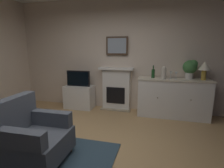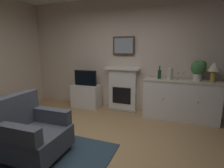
{
  "view_description": "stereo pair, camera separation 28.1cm",
  "coord_description": "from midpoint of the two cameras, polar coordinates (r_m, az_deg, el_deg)",
  "views": [
    {
      "loc": [
        0.95,
        -2.09,
        1.57
      ],
      "look_at": [
        0.26,
        0.57,
        1.0
      ],
      "focal_mm": 27.6,
      "sensor_mm": 36.0,
      "label": 1
    },
    {
      "loc": [
        1.22,
        -2.01,
        1.57
      ],
      "look_at": [
        0.26,
        0.57,
        1.0
      ],
      "focal_mm": 27.6,
      "sensor_mm": 36.0,
      "label": 2
    }
  ],
  "objects": [
    {
      "name": "wine_glass_left",
      "position": [
        4.05,
        22.89,
        2.98
      ],
      "size": [
        0.07,
        0.07,
        0.16
      ],
      "color": "silver",
      "rests_on": "sideboard_cabinet"
    },
    {
      "name": "area_rug",
      "position": [
        2.92,
        -23.42,
        -21.71
      ],
      "size": [
        2.28,
        1.6,
        0.02
      ],
      "primitive_type": "cube",
      "color": "#2D4251",
      "rests_on": "ground_plane"
    },
    {
      "name": "table_lamp",
      "position": [
        4.12,
        32.46,
        4.42
      ],
      "size": [
        0.26,
        0.26,
        0.4
      ],
      "color": "#B79338",
      "rests_on": "sideboard_cabinet"
    },
    {
      "name": "tv_set",
      "position": [
        4.58,
        -7.09,
        1.99
      ],
      "size": [
        0.62,
        0.07,
        0.4
      ],
      "color": "black",
      "rests_on": "tv_cabinet"
    },
    {
      "name": "fireplace_unit",
      "position": [
        4.45,
        5.33,
        -1.62
      ],
      "size": [
        0.87,
        0.3,
        1.1
      ],
      "color": "white",
      "rests_on": "ground_plane"
    },
    {
      "name": "framed_picture",
      "position": [
        4.38,
        5.76,
        12.5
      ],
      "size": [
        0.55,
        0.04,
        0.45
      ],
      "color": "#473323"
    },
    {
      "name": "wall_rear",
      "position": [
        4.46,
        6.33,
        9.42
      ],
      "size": [
        5.56,
        0.06,
        2.8
      ],
      "primitive_type": "cube",
      "color": "beige",
      "rests_on": "ground_plane"
    },
    {
      "name": "vase_decorative",
      "position": [
        4.0,
        20.69,
        3.3
      ],
      "size": [
        0.11,
        0.11,
        0.28
      ],
      "color": "beige",
      "rests_on": "sideboard_cabinet"
    },
    {
      "name": "tv_cabinet",
      "position": [
        4.71,
        -6.81,
        -4.0
      ],
      "size": [
        0.75,
        0.42,
        0.61
      ],
      "color": "white",
      "rests_on": "ground_plane"
    },
    {
      "name": "armchair",
      "position": [
        2.77,
        -22.34,
        -14.68
      ],
      "size": [
        0.83,
        0.8,
        0.92
      ],
      "color": "#474C56",
      "rests_on": "ground_plane"
    },
    {
      "name": "ground_plane",
      "position": [
        2.83,
        -6.76,
        -23.33
      ],
      "size": [
        5.56,
        4.6,
        0.1
      ],
      "primitive_type": "cube",
      "color": "tan",
      "rests_on": "ground"
    },
    {
      "name": "potted_plant_small",
      "position": [
        4.12,
        28.59,
        4.5
      ],
      "size": [
        0.3,
        0.3,
        0.43
      ],
      "color": "beige",
      "rests_on": "sideboard_cabinet"
    },
    {
      "name": "sideboard_cabinet",
      "position": [
        4.17,
        23.34,
        -4.85
      ],
      "size": [
        1.6,
        0.49,
        0.9
      ],
      "color": "white",
      "rests_on": "ground_plane"
    },
    {
      "name": "wine_bottle",
      "position": [
        4.07,
        17.35,
        3.19
      ],
      "size": [
        0.08,
        0.08,
        0.29
      ],
      "color": "#193F1E",
      "rests_on": "sideboard_cabinet"
    },
    {
      "name": "potted_plant_fern",
      "position": [
        4.26,
        -30.04,
        -7.89
      ],
      "size": [
        0.3,
        0.3,
        0.43
      ],
      "color": "silver",
      "rests_on": "ground_plane"
    },
    {
      "name": "wine_glass_center",
      "position": [
        4.03,
        24.46,
        2.81
      ],
      "size": [
        0.07,
        0.07,
        0.16
      ],
      "color": "silver",
      "rests_on": "sideboard_cabinet"
    }
  ]
}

